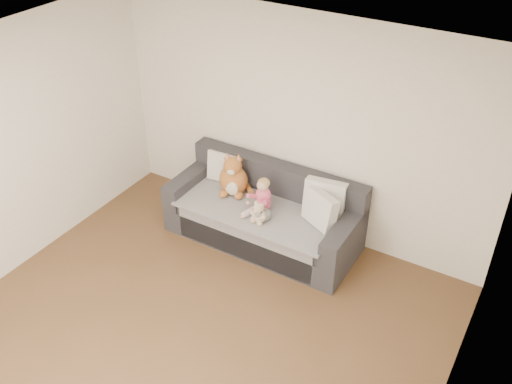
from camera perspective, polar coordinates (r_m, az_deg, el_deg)
room_shell at (r=4.82m, az=-7.13°, el=-3.43°), size 5.00×5.00×5.00m
sofa at (r=6.57m, az=0.85°, el=-2.39°), size 2.20×0.94×0.85m
cushion_left at (r=6.83m, az=-3.20°, el=2.58°), size 0.42×0.22×0.38m
cushion_right_back at (r=6.25m, az=6.89°, el=-0.64°), size 0.48×0.27×0.43m
cushion_right_front at (r=6.11m, az=6.46°, el=-1.73°), size 0.45×0.35×0.39m
toddler at (r=6.30m, az=0.56°, el=-0.54°), size 0.28×0.40×0.40m
plush_cat at (r=6.58m, az=-2.28°, el=1.40°), size 0.42×0.42×0.53m
teddy_bear at (r=6.14m, az=0.25°, el=-2.23°), size 0.20×0.15×0.26m
plush_cow at (r=6.18m, az=0.73°, el=-2.29°), size 0.15×0.22×0.18m
sippy_cup at (r=6.19m, az=0.30°, el=-2.46°), size 0.10×0.08×0.11m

